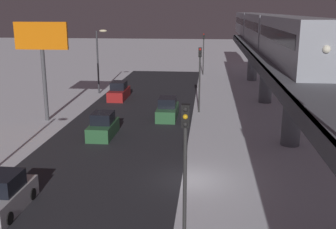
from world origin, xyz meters
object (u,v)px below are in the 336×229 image
sedan_silver (4,196)px  subway_train (262,28)px  sedan_red (119,92)px  sedan_green_2 (103,127)px  commercial_billboard (42,46)px  sedan_green (168,110)px  traffic_light_mid (200,70)px  traffic_light_far (204,48)px  traffic_light_near (185,158)px

sedan_silver → subway_train: bearing=-116.9°
sedan_silver → sedan_red: (0.00, -27.02, 0.01)m
sedan_green_2 → commercial_billboard: commercial_billboard is taller
sedan_green → commercial_billboard: size_ratio=0.51×
traffic_light_mid → commercial_billboard: commercial_billboard is taller
sedan_silver → traffic_light_far: (-9.30, -45.75, 3.41)m
sedan_green → traffic_light_mid: bearing=40.5°
sedan_red → traffic_light_near: traffic_light_near is taller
sedan_silver → sedan_green: (-6.40, -19.05, 0.01)m
sedan_green_2 → traffic_light_far: bearing=-102.8°
sedan_silver → traffic_light_near: (-9.30, 2.71, 3.41)m
sedan_silver → sedan_red: size_ratio=0.92×
sedan_red → traffic_light_far: 21.18m
sedan_silver → sedan_green: size_ratio=0.94×
subway_train → sedan_green_2: 25.40m
sedan_silver → traffic_light_mid: 23.69m
sedan_red → sedan_green_2: same height
subway_train → sedan_green_2: bearing=53.2°
traffic_light_mid → traffic_light_far: bearing=-90.0°
sedan_green → sedan_green_2: size_ratio=1.11×
traffic_light_near → traffic_light_mid: same height
sedan_red → commercial_billboard: size_ratio=0.52×
traffic_light_mid → sedan_silver: bearing=66.6°
traffic_light_far → commercial_billboard: (13.91, 28.60, 2.63)m
commercial_billboard → subway_train: bearing=-144.1°
sedan_red → traffic_light_mid: bearing=149.4°
sedan_green_2 → traffic_light_near: (-7.50, 15.56, 3.40)m
sedan_silver → traffic_light_near: 10.27m
sedan_red → traffic_light_far: bearing=-116.4°
sedan_red → sedan_green_2: bearing=97.2°
subway_train → sedan_green: (10.02, 13.35, -7.00)m
sedan_red → sedan_green: (-6.40, 7.98, 0.00)m
commercial_billboard → sedan_green_2: bearing=146.1°
sedan_red → sedan_silver: bearing=90.0°
sedan_green → sedan_red: bearing=128.7°
sedan_green → traffic_light_far: traffic_light_far is taller
sedan_red → traffic_light_mid: (-9.30, 5.50, 3.40)m
commercial_billboard → traffic_light_near: bearing=125.0°
subway_train → sedan_green_2: subway_train is taller
subway_train → traffic_light_far: 15.55m
sedan_green → subway_train: bearing=53.1°
subway_train → sedan_silver: size_ratio=13.00×
traffic_light_mid → commercial_billboard: size_ratio=0.72×
sedan_green → sedan_green_2: (4.60, 6.20, 0.00)m
traffic_light_near → traffic_light_mid: bearing=-90.0°
subway_train → sedan_silver: subway_train is taller
sedan_green → commercial_billboard: 12.69m
traffic_light_far → commercial_billboard: size_ratio=0.72×
subway_train → sedan_red: (16.42, 5.38, -7.00)m
subway_train → traffic_light_near: size_ratio=8.67×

